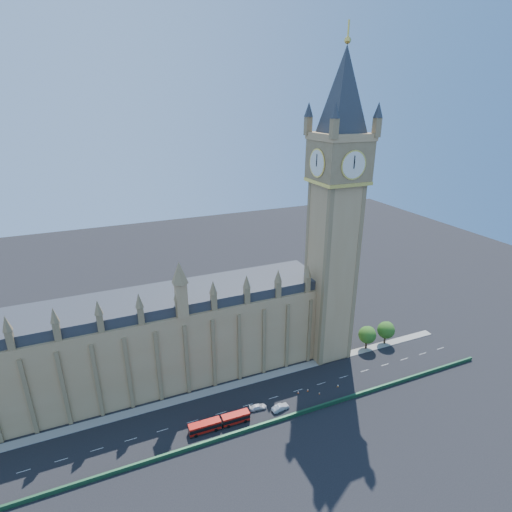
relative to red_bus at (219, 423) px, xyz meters
name	(u,v)px	position (x,y,z in m)	size (l,w,h in m)	color
ground	(235,409)	(5.87, 4.66, -1.46)	(400.00, 400.00, 0.00)	black
palace_westminster	(127,345)	(-19.13, 26.66, 12.40)	(120.00, 20.00, 28.00)	#AC8553
elizabeth_tower	(336,194)	(43.87, 18.66, 53.09)	(20.59, 20.59, 105.00)	#AC8553
bridge_parapet	(246,430)	(5.87, -4.34, -0.86)	(160.00, 0.60, 1.20)	#1E4C2D
kerb_north	(224,388)	(5.87, 14.16, -1.38)	(160.00, 3.00, 0.16)	gray
tree_east_near	(368,334)	(58.10, 14.75, 4.18)	(6.00, 6.00, 8.50)	#382619
tree_east_far	(386,329)	(66.10, 14.75, 4.18)	(6.00, 6.00, 8.50)	#382619
red_bus	(219,423)	(0.00, 0.00, 0.00)	(16.38, 2.85, 2.78)	#B4120C
car_grey	(231,415)	(3.87, 1.90, -0.67)	(1.87, 4.64, 1.58)	#414448
car_silver	(280,407)	(17.50, -0.54, -0.64)	(1.75, 5.01, 1.65)	#B0B3B9
car_white	(258,407)	(11.87, 2.15, -0.75)	(1.99, 4.89, 1.42)	silver
cone_a	(319,393)	(30.88, 0.82, -1.15)	(0.48, 0.48, 0.63)	black
cone_b	(338,386)	(37.66, 1.44, -1.09)	(0.58, 0.58, 0.76)	black
cone_c	(298,392)	(25.32, 3.53, -1.11)	(0.47, 0.47, 0.72)	black
cone_d	(308,390)	(28.36, 3.23, -1.10)	(0.55, 0.55, 0.73)	black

